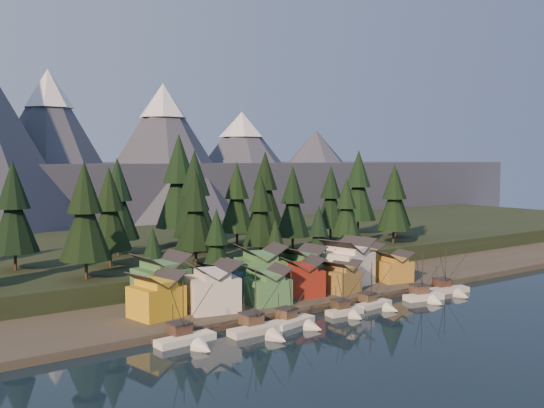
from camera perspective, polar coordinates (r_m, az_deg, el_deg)
ground at (r=120.34m, az=9.85°, el=-11.24°), size 500.00×500.00×0.00m
shore_strip at (r=150.02m, az=-1.23°, el=-7.78°), size 400.00×50.00×1.50m
hillside at (r=192.25m, az=-9.73°, el=-4.49°), size 420.00×100.00×6.00m
dock at (r=131.88m, az=4.65°, el=-9.59°), size 80.00×4.00×1.00m
mountain_ridge at (r=304.94m, az=-20.77°, el=2.86°), size 560.00×190.00×90.00m
boat_0 at (r=107.62m, az=-7.80°, el=-11.84°), size 11.37×12.26×12.27m
boat_1 at (r=112.50m, az=-0.92°, el=-11.06°), size 12.00×13.05×12.74m
boat_2 at (r=118.08m, az=2.44°, el=-10.39°), size 10.38×10.93×11.52m
boat_3 at (r=126.61m, az=7.10°, el=-9.40°), size 8.35×8.95×10.84m
boat_4 at (r=133.67m, az=9.88°, el=-8.78°), size 9.69×10.41×10.79m
boat_5 at (r=142.59m, az=14.34°, el=-7.87°), size 9.96×10.57×12.03m
boat_6 at (r=151.47m, az=16.44°, el=-7.32°), size 11.78×12.35×11.71m
house_front_0 at (r=120.29m, az=-10.84°, el=-8.25°), size 10.25×9.86×8.83m
house_front_1 at (r=123.35m, az=-5.65°, el=-7.61°), size 11.34×11.05×9.90m
house_front_2 at (r=129.07m, az=-0.41°, el=-7.55°), size 9.11×9.16×7.86m
house_front_3 at (r=136.48m, az=2.82°, el=-6.75°), size 10.10×9.82×8.53m
house_front_4 at (r=140.89m, az=6.41°, el=-6.68°), size 8.09×8.58×7.34m
house_front_5 at (r=148.87m, az=7.13°, el=-5.30°), size 12.19×11.40×11.21m
house_front_6 at (r=154.92m, az=11.42°, el=-5.71°), size 8.85×8.54×7.51m
house_back_0 at (r=129.84m, az=-10.40°, el=-6.86°), size 10.50×10.14×10.75m
house_back_1 at (r=133.19m, az=-4.93°, el=-7.09°), size 8.75×8.82×8.30m
house_back_2 at (r=139.77m, az=-1.09°, el=-5.98°), size 12.23×11.63×10.83m
house_back_3 at (r=145.19m, az=2.78°, el=-5.82°), size 9.80×8.76×9.78m
house_back_4 at (r=153.00m, az=6.04°, el=-5.52°), size 8.64×8.34×8.79m
house_back_5 at (r=162.65m, az=8.84°, el=-5.05°), size 8.86×8.93×8.33m
tree_hill_1 at (r=153.00m, az=-23.14°, el=-0.55°), size 11.08×11.08×25.82m
tree_hill_2 at (r=136.45m, az=-17.19°, el=-0.97°), size 11.04×11.04×25.71m
tree_hill_3 at (r=151.12m, az=-15.04°, el=-0.73°), size 10.42×10.42×24.28m
tree_hill_4 at (r=167.85m, az=-14.31°, el=0.17°), size 11.35×11.35×26.43m
tree_hill_5 at (r=149.53m, az=-7.21°, el=-0.73°), size 10.29×10.29×23.97m
tree_hill_6 at (r=166.30m, az=-7.27°, el=0.64°), size 12.28×12.28×28.62m
tree_hill_7 at (r=157.32m, az=-1.09°, el=-0.76°), size 9.63×9.63×22.43m
tree_hill_8 at (r=181.55m, az=-3.32°, el=0.40°), size 10.87×10.87×25.32m
tree_hill_9 at (r=172.29m, az=1.96°, el=-0.02°), size 10.35×10.35×24.11m
tree_hill_10 at (r=196.96m, az=-0.64°, el=1.23°), size 12.26×12.26×28.56m
tree_hill_11 at (r=178.95m, az=7.00°, el=-0.50°), size 8.87×8.87×20.66m
tree_hill_12 at (r=196.01m, az=5.55°, el=0.46°), size 10.30×10.30×24.00m
tree_hill_13 at (r=190.08m, az=11.41°, el=0.37°), size 10.53×10.53×24.52m
tree_hill_14 at (r=212.43m, az=8.14°, el=1.50°), size 12.52×12.52×29.16m
tree_hill_15 at (r=183.04m, az=-8.72°, el=1.81°), size 14.43×14.43×33.60m
tree_hill_17 at (r=205.71m, az=11.63°, el=0.39°), size 9.80×9.80×22.83m
tree_shore_0 at (r=134.66m, az=-11.14°, el=-5.18°), size 6.79×6.79×15.83m
tree_shore_1 at (r=141.70m, az=-5.24°, el=-3.90°), size 8.22×8.22×19.16m
tree_shore_2 at (r=151.22m, az=0.33°, el=-4.10°), size 6.72×6.72×15.65m
tree_shore_3 at (r=159.57m, az=4.40°, el=-3.09°), size 7.97×7.97×18.56m
tree_shore_4 at (r=167.77m, az=7.54°, el=-3.48°), size 6.33×6.33×14.75m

